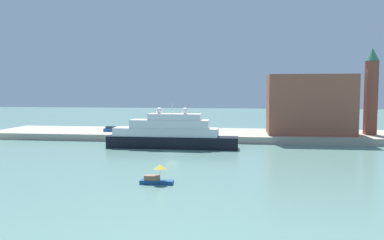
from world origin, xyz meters
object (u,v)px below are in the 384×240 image
at_px(large_yacht, 170,134).
at_px(bell_tower, 371,88).
at_px(person_figure, 116,131).
at_px(parked_car, 111,129).
at_px(harbor_building, 309,104).
at_px(small_motorboat, 157,177).
at_px(mooring_bollard, 188,134).

bearing_deg(large_yacht, bell_tower, 20.83).
xyz_separation_m(bell_tower, person_figure, (-65.91, -7.19, -11.29)).
height_order(large_yacht, parked_car, large_yacht).
xyz_separation_m(harbor_building, parked_car, (-53.67, -1.73, -7.12)).
xyz_separation_m(large_yacht, harbor_building, (33.74, 18.58, 6.32)).
height_order(small_motorboat, parked_car, parked_car).
xyz_separation_m(harbor_building, person_figure, (-50.56, -7.10, -7.01)).
bearing_deg(harbor_building, person_figure, -172.01).
relative_size(large_yacht, bell_tower, 1.34).
height_order(person_figure, mooring_bollard, person_figure).
distance_m(bell_tower, parked_car, 69.99).
distance_m(large_yacht, bell_tower, 53.59).
bearing_deg(mooring_bollard, large_yacht, -104.77).
distance_m(person_figure, mooring_bollard, 19.49).
relative_size(harbor_building, mooring_bollard, 32.01).
bearing_deg(harbor_building, parked_car, -178.15).
xyz_separation_m(harbor_building, mooring_bollard, (-31.14, -8.70, -7.41)).
relative_size(large_yacht, mooring_bollard, 44.25).
xyz_separation_m(small_motorboat, harbor_building, (29.27, 52.46, 8.42)).
distance_m(small_motorboat, parked_car, 56.31).
bearing_deg(parked_car, bell_tower, 1.52).
height_order(harbor_building, person_figure, harbor_building).
bearing_deg(small_motorboat, parked_car, 115.70).
bearing_deg(mooring_bollard, person_figure, 175.27).
bearing_deg(person_figure, harbor_building, 7.99).
relative_size(small_motorboat, bell_tower, 0.21).
relative_size(bell_tower, person_figure, 13.90).
bearing_deg(harbor_building, small_motorboat, -119.15).
bearing_deg(harbor_building, mooring_bollard, -164.38).
height_order(small_motorboat, harbor_building, harbor_building).
distance_m(bell_tower, person_figure, 67.26).
distance_m(large_yacht, mooring_bollard, 10.28).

